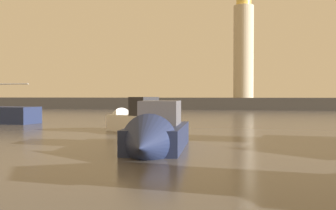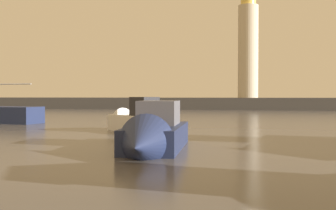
{
  "view_description": "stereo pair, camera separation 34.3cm",
  "coord_description": "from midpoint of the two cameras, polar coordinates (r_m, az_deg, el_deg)",
  "views": [
    {
      "loc": [
        2.2,
        -1.55,
        2.19
      ],
      "look_at": [
        -1.39,
        19.44,
        1.69
      ],
      "focal_mm": 43.85,
      "sensor_mm": 36.0,
      "label": 1
    },
    {
      "loc": [
        2.54,
        -1.49,
        2.19
      ],
      "look_at": [
        -1.39,
        19.44,
        1.69
      ],
      "focal_mm": 43.85,
      "sensor_mm": 36.0,
      "label": 2
    }
  ],
  "objects": [
    {
      "name": "breakwater",
      "position": [
        63.44,
        7.57,
        0.19
      ],
      "size": [
        94.22,
        4.74,
        1.83
      ],
      "primitive_type": "cube",
      "color": "#423F3D",
      "rests_on": "ground_plane"
    },
    {
      "name": "motorboat_6",
      "position": [
        25.22,
        -5.43,
        -2.17
      ],
      "size": [
        5.7,
        5.17,
        2.41
      ],
      "color": "white",
      "rests_on": "ground_plane"
    },
    {
      "name": "motorboat_2",
      "position": [
        15.92,
        -2.52,
        -4.22
      ],
      "size": [
        2.42,
        6.99,
        2.45
      ],
      "color": "#1E284C",
      "rests_on": "ground_plane"
    },
    {
      "name": "ground_plane",
      "position": [
        32.61,
        5.53,
        -2.51
      ],
      "size": [
        220.0,
        220.0,
        0.0
      ],
      "primitive_type": "plane",
      "color": "#4C4742"
    },
    {
      "name": "lighthouse",
      "position": [
        63.85,
        10.3,
        8.25
      ],
      "size": [
        3.03,
        3.03,
        17.01
      ],
      "color": "beige",
      "rests_on": "breakwater"
    }
  ]
}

